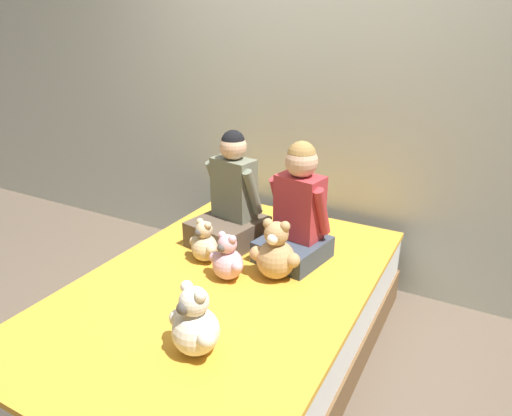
{
  "coord_description": "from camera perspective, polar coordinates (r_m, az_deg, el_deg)",
  "views": [
    {
      "loc": [
        1.07,
        -1.64,
        1.69
      ],
      "look_at": [
        0.0,
        0.34,
        0.76
      ],
      "focal_mm": 32.0,
      "sensor_mm": 36.0,
      "label": 1
    }
  ],
  "objects": [
    {
      "name": "ground_plane",
      "position": [
        2.59,
        -3.77,
        -18.34
      ],
      "size": [
        14.0,
        14.0,
        0.0
      ],
      "primitive_type": "plane",
      "color": "brown"
    },
    {
      "name": "wall_behind_bed",
      "position": [
        3.03,
        7.63,
        13.96
      ],
      "size": [
        8.0,
        0.06,
        2.5
      ],
      "color": "beige",
      "rests_on": "ground_plane"
    },
    {
      "name": "bed",
      "position": [
        2.44,
        -3.91,
        -14.12
      ],
      "size": [
        1.35,
        2.05,
        0.48
      ],
      "color": "brown",
      "rests_on": "ground_plane"
    },
    {
      "name": "child_on_left",
      "position": [
        2.61,
        -3.17,
        0.46
      ],
      "size": [
        0.41,
        0.45,
        0.66
      ],
      "rotation": [
        0.0,
        0.0,
        -0.18
      ],
      "color": "brown",
      "rests_on": "bed"
    },
    {
      "name": "child_on_right",
      "position": [
        2.43,
        5.21,
        -0.46
      ],
      "size": [
        0.38,
        0.39,
        0.65
      ],
      "rotation": [
        0.0,
        0.0,
        -0.18
      ],
      "color": "#384251",
      "rests_on": "bed"
    },
    {
      "name": "teddy_bear_held_by_left_child",
      "position": [
        2.47,
        -6.45,
        -4.45
      ],
      "size": [
        0.19,
        0.15,
        0.24
      ],
      "rotation": [
        0.0,
        0.0,
        -0.29
      ],
      "color": "#D1B78E",
      "rests_on": "bed"
    },
    {
      "name": "teddy_bear_held_by_right_child",
      "position": [
        2.28,
        2.48,
        -5.73
      ],
      "size": [
        0.26,
        0.2,
        0.31
      ],
      "rotation": [
        0.0,
        0.0,
        0.1
      ],
      "color": "tan",
      "rests_on": "bed"
    },
    {
      "name": "teddy_bear_between_children",
      "position": [
        2.29,
        -3.59,
        -6.47
      ],
      "size": [
        0.21,
        0.16,
        0.25
      ],
      "rotation": [
        0.0,
        0.0,
        -0.19
      ],
      "color": "#DBA3B2",
      "rests_on": "bed"
    },
    {
      "name": "teddy_bear_at_foot_of_bed",
      "position": [
        1.82,
        -7.63,
        -14.24
      ],
      "size": [
        0.24,
        0.19,
        0.3
      ],
      "rotation": [
        0.0,
        0.0,
        -0.31
      ],
      "color": "silver",
      "rests_on": "bed"
    }
  ]
}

